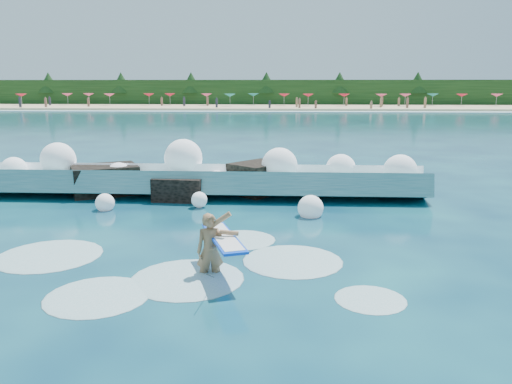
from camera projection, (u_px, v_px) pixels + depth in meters
The scene contains 11 objects.
ground at pixel (186, 260), 11.51m from camera, with size 200.00×200.00×0.00m, color #082343.
beach at pixel (271, 107), 87.62m from camera, with size 140.00×20.00×0.40m, color tan.
wet_band at pixel (270, 111), 76.92m from camera, with size 140.00×5.00×0.08m, color silver.
treeline at pixel (273, 93), 96.90m from camera, with size 140.00×4.00×5.00m, color black.
breaking_wave at pixel (201, 181), 18.36m from camera, with size 16.12×2.60×1.39m.
rock_cluster at pixel (175, 183), 18.37m from camera, with size 8.32×3.17×1.34m.
surfer_with_board at pixel (213, 248), 10.52m from camera, with size 1.23×2.83×1.61m.
wave_spray at pixel (211, 168), 18.19m from camera, with size 15.10×4.61×2.12m.
surf_foam at pixel (174, 267), 11.08m from camera, with size 9.11×5.61×0.12m.
beach_umbrellas at pixel (271, 95), 89.06m from camera, with size 112.39×6.80×0.50m.
beachgoers at pixel (255, 103), 84.50m from camera, with size 104.35×12.46×1.91m.
Camera 1 is at (2.21, -10.82, 3.95)m, focal length 35.00 mm.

